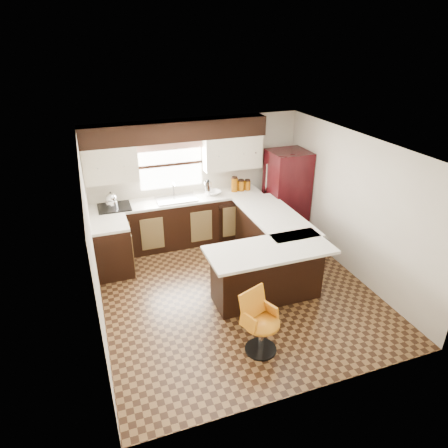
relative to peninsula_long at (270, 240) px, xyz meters
name	(u,v)px	position (x,y,z in m)	size (l,w,h in m)	color
floor	(236,290)	(-0.90, -0.62, -0.45)	(4.40, 4.40, 0.00)	#49301A
ceiling	(238,146)	(-0.90, -0.62, 1.95)	(4.40, 4.40, 0.00)	silver
wall_back	(197,179)	(-0.90, 1.58, 0.75)	(4.40, 4.40, 0.00)	beige
wall_front	(313,311)	(-0.90, -2.83, 0.75)	(4.40, 4.40, 0.00)	beige
wall_left	(92,247)	(-3.00, -0.62, 0.75)	(4.40, 4.40, 0.00)	beige
wall_right	(354,206)	(1.20, -0.62, 0.75)	(4.40, 4.40, 0.00)	beige
base_cab_back	(180,222)	(-1.35, 1.28, 0.00)	(3.30, 0.60, 0.90)	black
base_cab_left	(113,249)	(-2.70, 0.62, 0.00)	(0.60, 0.70, 0.90)	black
counter_back	(179,200)	(-1.35, 1.28, 0.47)	(3.30, 0.60, 0.04)	silver
counter_left	(109,224)	(-2.70, 0.62, 0.47)	(0.60, 0.70, 0.04)	silver
soffit	(176,131)	(-1.30, 1.40, 1.77)	(3.40, 0.35, 0.36)	black
upper_cab_left	(110,164)	(-2.52, 1.40, 1.27)	(0.94, 0.35, 0.64)	beige
upper_cab_right	(232,152)	(-0.22, 1.40, 1.27)	(1.14, 0.35, 0.64)	beige
window_pane	(171,165)	(-1.40, 1.56, 1.10)	(1.20, 0.02, 0.90)	white
valance	(170,145)	(-1.40, 1.52, 1.49)	(1.30, 0.06, 0.18)	#D19B93
sink	(176,199)	(-1.40, 1.25, 0.51)	(0.75, 0.45, 0.03)	#B2B2B7
dishwasher	(233,222)	(-0.35, 0.99, -0.02)	(0.58, 0.03, 0.78)	black
cooktop	(114,207)	(-2.55, 1.25, 0.51)	(0.58, 0.50, 0.03)	black
peninsula_long	(270,240)	(0.00, 0.00, 0.00)	(0.60, 1.95, 0.90)	black
peninsula_return	(267,274)	(-0.53, -0.97, 0.00)	(1.65, 0.60, 0.90)	black
counter_pen_long	(274,216)	(0.05, 0.00, 0.47)	(0.84, 1.95, 0.04)	silver
counter_pen_return	(270,250)	(-0.55, -1.06, 0.47)	(1.89, 0.84, 0.04)	silver
refrigerator	(286,194)	(0.80, 0.98, 0.43)	(0.75, 0.72, 1.76)	black
bar_chair	(262,324)	(-1.08, -2.01, -0.02)	(0.46, 0.46, 0.87)	orange
kettle	(111,199)	(-2.59, 1.26, 0.66)	(0.21, 0.21, 0.29)	silver
percolator	(208,188)	(-0.76, 1.28, 0.64)	(0.14, 0.14, 0.28)	silver
mixing_bowl	(214,193)	(-0.64, 1.27, 0.53)	(0.29, 0.29, 0.07)	white
canister_large	(235,185)	(-0.20, 1.30, 0.63)	(0.13, 0.13, 0.28)	#864806
canister_med	(241,186)	(-0.06, 1.30, 0.60)	(0.14, 0.14, 0.20)	#864806
canister_small	(247,185)	(0.08, 1.30, 0.59)	(0.12, 0.12, 0.19)	#864806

